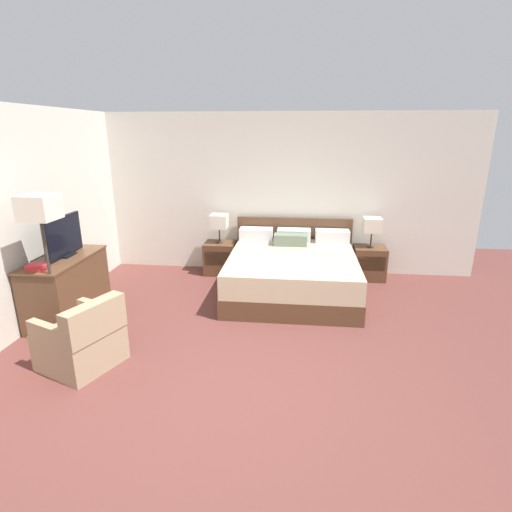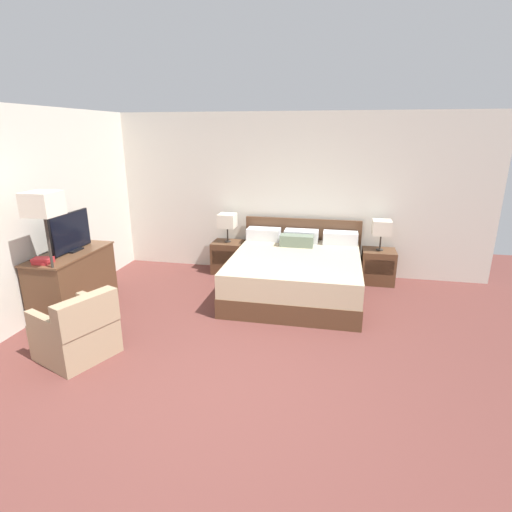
{
  "view_description": "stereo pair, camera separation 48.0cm",
  "coord_description": "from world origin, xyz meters",
  "px_view_note": "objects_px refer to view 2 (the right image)",
  "views": [
    {
      "loc": [
        0.47,
        -3.15,
        2.36
      ],
      "look_at": [
        -0.09,
        1.98,
        0.75
      ],
      "focal_mm": 28.0,
      "sensor_mm": 36.0,
      "label": 1
    },
    {
      "loc": [
        0.94,
        -3.08,
        2.36
      ],
      "look_at": [
        -0.09,
        1.98,
        0.75
      ],
      "focal_mm": 28.0,
      "sensor_mm": 36.0,
      "label": 2
    }
  ],
  "objects_px": {
    "table_lamp_left": "(227,221)",
    "armchair_by_window": "(77,333)",
    "table_lamp_right": "(382,228)",
    "book_blue_cover": "(43,259)",
    "bed": "(296,273)",
    "nightstand_left": "(228,257)",
    "book_red_cover": "(43,262)",
    "floor_lamp": "(44,214)",
    "nightstand_right": "(378,266)",
    "dresser": "(73,280)",
    "tv": "(71,233)"
  },
  "relations": [
    {
      "from": "table_lamp_left",
      "to": "armchair_by_window",
      "type": "bearing_deg",
      "value": -106.01
    },
    {
      "from": "table_lamp_right",
      "to": "armchair_by_window",
      "type": "distance_m",
      "value": 4.56
    },
    {
      "from": "table_lamp_left",
      "to": "book_blue_cover",
      "type": "distance_m",
      "value": 2.91
    },
    {
      "from": "bed",
      "to": "nightstand_left",
      "type": "bearing_deg",
      "value": 149.44
    },
    {
      "from": "nightstand_left",
      "to": "book_red_cover",
      "type": "xyz_separation_m",
      "value": [
        -1.67,
        -2.38,
        0.56
      ]
    },
    {
      "from": "book_red_cover",
      "to": "floor_lamp",
      "type": "height_order",
      "value": "floor_lamp"
    },
    {
      "from": "nightstand_left",
      "to": "table_lamp_right",
      "type": "bearing_deg",
      "value": 0.03
    },
    {
      "from": "bed",
      "to": "floor_lamp",
      "type": "relative_size",
      "value": 1.2
    },
    {
      "from": "nightstand_left",
      "to": "book_red_cover",
      "type": "relative_size",
      "value": 2.74
    },
    {
      "from": "book_red_cover",
      "to": "book_blue_cover",
      "type": "xyz_separation_m",
      "value": [
        -0.0,
        0.0,
        0.03
      ]
    },
    {
      "from": "bed",
      "to": "nightstand_left",
      "type": "relative_size",
      "value": 3.78
    },
    {
      "from": "nightstand_right",
      "to": "book_red_cover",
      "type": "relative_size",
      "value": 2.74
    },
    {
      "from": "dresser",
      "to": "tv",
      "type": "relative_size",
      "value": 1.63
    },
    {
      "from": "tv",
      "to": "dresser",
      "type": "bearing_deg",
      "value": -91.92
    },
    {
      "from": "tv",
      "to": "book_blue_cover",
      "type": "bearing_deg",
      "value": -92.28
    },
    {
      "from": "table_lamp_left",
      "to": "armchair_by_window",
      "type": "height_order",
      "value": "table_lamp_left"
    },
    {
      "from": "bed",
      "to": "armchair_by_window",
      "type": "bearing_deg",
      "value": -133.24
    },
    {
      "from": "table_lamp_left",
      "to": "book_blue_cover",
      "type": "relative_size",
      "value": 2.13
    },
    {
      "from": "book_blue_cover",
      "to": "bed",
      "type": "bearing_deg",
      "value": 29.26
    },
    {
      "from": "tv",
      "to": "armchair_by_window",
      "type": "xyz_separation_m",
      "value": [
        0.79,
        -1.16,
        -0.79
      ]
    },
    {
      "from": "nightstand_left",
      "to": "tv",
      "type": "xyz_separation_m",
      "value": [
        -1.65,
        -1.84,
        0.8
      ]
    },
    {
      "from": "book_red_cover",
      "to": "armchair_by_window",
      "type": "bearing_deg",
      "value": -37.14
    },
    {
      "from": "bed",
      "to": "dresser",
      "type": "bearing_deg",
      "value": -158.13
    },
    {
      "from": "dresser",
      "to": "book_blue_cover",
      "type": "height_order",
      "value": "book_blue_cover"
    },
    {
      "from": "bed",
      "to": "table_lamp_right",
      "type": "relative_size",
      "value": 4.23
    },
    {
      "from": "nightstand_left",
      "to": "dresser",
      "type": "height_order",
      "value": "dresser"
    },
    {
      "from": "table_lamp_left",
      "to": "nightstand_left",
      "type": "bearing_deg",
      "value": -90.0
    },
    {
      "from": "nightstand_left",
      "to": "armchair_by_window",
      "type": "xyz_separation_m",
      "value": [
        -0.86,
        -3.0,
        0.01
      ]
    },
    {
      "from": "nightstand_left",
      "to": "book_blue_cover",
      "type": "xyz_separation_m",
      "value": [
        -1.67,
        -2.38,
        0.6
      ]
    },
    {
      "from": "nightstand_left",
      "to": "dresser",
      "type": "relative_size",
      "value": 0.43
    },
    {
      "from": "table_lamp_right",
      "to": "tv",
      "type": "bearing_deg",
      "value": -156.21
    },
    {
      "from": "nightstand_left",
      "to": "dresser",
      "type": "distance_m",
      "value": 2.53
    },
    {
      "from": "nightstand_right",
      "to": "book_blue_cover",
      "type": "relative_size",
      "value": 2.38
    },
    {
      "from": "nightstand_left",
      "to": "tv",
      "type": "distance_m",
      "value": 2.59
    },
    {
      "from": "bed",
      "to": "dresser",
      "type": "distance_m",
      "value": 3.14
    },
    {
      "from": "table_lamp_right",
      "to": "book_blue_cover",
      "type": "bearing_deg",
      "value": -150.34
    },
    {
      "from": "armchair_by_window",
      "to": "floor_lamp",
      "type": "relative_size",
      "value": 0.52
    },
    {
      "from": "bed",
      "to": "armchair_by_window",
      "type": "xyz_separation_m",
      "value": [
        -2.12,
        -2.25,
        -0.04
      ]
    },
    {
      "from": "dresser",
      "to": "nightstand_right",
      "type": "bearing_deg",
      "value": 24.63
    },
    {
      "from": "book_blue_cover",
      "to": "armchair_by_window",
      "type": "xyz_separation_m",
      "value": [
        0.81,
        -0.61,
        -0.59
      ]
    },
    {
      "from": "table_lamp_left",
      "to": "dresser",
      "type": "distance_m",
      "value": 2.57
    },
    {
      "from": "table_lamp_left",
      "to": "dresser",
      "type": "bearing_deg",
      "value": -130.8
    },
    {
      "from": "book_red_cover",
      "to": "floor_lamp",
      "type": "xyz_separation_m",
      "value": [
        0.22,
        -0.12,
        0.63
      ]
    },
    {
      "from": "dresser",
      "to": "book_blue_cover",
      "type": "relative_size",
      "value": 5.53
    },
    {
      "from": "book_red_cover",
      "to": "nightstand_left",
      "type": "bearing_deg",
      "value": 55.04
    },
    {
      "from": "table_lamp_right",
      "to": "bed",
      "type": "bearing_deg",
      "value": -149.41
    },
    {
      "from": "nightstand_left",
      "to": "armchair_by_window",
      "type": "height_order",
      "value": "armchair_by_window"
    },
    {
      "from": "bed",
      "to": "table_lamp_right",
      "type": "height_order",
      "value": "table_lamp_right"
    },
    {
      "from": "floor_lamp",
      "to": "table_lamp_left",
      "type": "bearing_deg",
      "value": 59.97
    },
    {
      "from": "bed",
      "to": "armchair_by_window",
      "type": "height_order",
      "value": "bed"
    }
  ]
}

